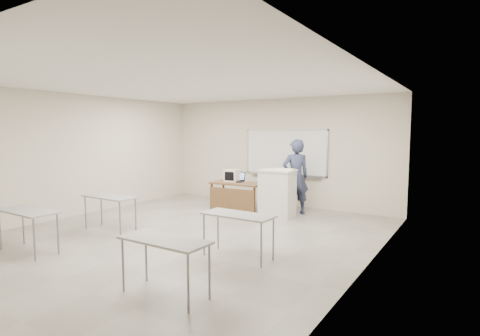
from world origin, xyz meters
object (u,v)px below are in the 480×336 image
Objects in this scene: crt_monitor at (233,175)px; keyboard at (284,169)px; laptop at (238,179)px; mouse at (245,182)px; instructor_desk at (236,191)px; presenter at (296,177)px; whiteboard at (285,153)px; podium at (277,193)px.

keyboard is at bearing -11.07° from crt_monitor.
mouse is (0.30, -0.11, -0.04)m from laptop.
laptop is at bearing 107.82° from instructor_desk.
presenter is (0.08, 0.47, -0.23)m from keyboard.
mouse is at bearing 36.20° from instructor_desk.
keyboard is at bearing -65.06° from whiteboard.
laptop is 0.18× the size of presenter.
presenter reaches higher than instructor_desk.
whiteboard is 1.29m from presenter.
podium is (1.20, 0.01, 0.05)m from instructor_desk.
instructor_desk is (-0.70, -1.48, -0.94)m from whiteboard.
instructor_desk is at bearing -22.60° from presenter.
podium is (0.50, -1.47, -0.90)m from whiteboard.
presenter reaches higher than laptop.
laptop reaches higher than mouse.
keyboard is at bearing 1.21° from instructor_desk.
keyboard reaches higher than podium.
whiteboard reaches higher than podium.
keyboard reaches higher than laptop.
instructor_desk is at bearing -76.38° from laptop.
mouse is at bearing 172.70° from keyboard.
whiteboard is 1.31× the size of presenter.
podium is 2.89× the size of crt_monitor.
presenter is (1.68, 0.33, 0.03)m from crt_monitor.
podium is at bearing -25.83° from mouse.
mouse is (0.45, -0.08, -0.14)m from crt_monitor.
podium reaches higher than laptop.
laptop is at bearing 5.92° from crt_monitor.
laptop is at bearing 166.28° from podium.
whiteboard is at bearing 111.14° from keyboard.
laptop is (-0.10, 0.27, 0.27)m from instructor_desk.
crt_monitor is 1.71m from presenter.
presenter is (1.23, 0.40, 0.18)m from mouse.
laptop is at bearing 169.23° from keyboard.
whiteboard reaches higher than keyboard.
podium reaches higher than instructor_desk.
crt_monitor is 0.21× the size of presenter.
whiteboard is 1.56m from keyboard.
whiteboard is 6.15× the size of crt_monitor.
presenter is (0.23, 0.55, 0.36)m from podium.
mouse is at bearing -26.43° from laptop.
whiteboard is 1.89m from instructor_desk.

